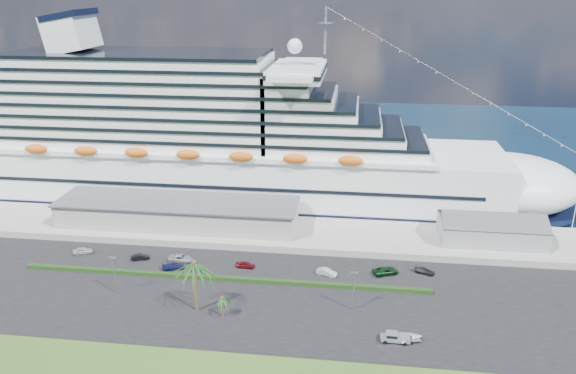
# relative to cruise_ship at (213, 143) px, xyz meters

# --- Properties ---
(ground) EXTENTS (420.00, 420.00, 0.00)m
(ground) POSITION_rel_cruise_ship_xyz_m (21.53, -64.00, -16.69)
(ground) COLOR #34521B
(ground) RESTS_ON ground
(asphalt_lot) EXTENTS (140.00, 38.00, 0.12)m
(asphalt_lot) POSITION_rel_cruise_ship_xyz_m (21.53, -53.00, -16.63)
(asphalt_lot) COLOR black
(asphalt_lot) RESTS_ON ground
(wharf) EXTENTS (240.00, 20.00, 1.80)m
(wharf) POSITION_rel_cruise_ship_xyz_m (21.53, -24.00, -15.79)
(wharf) COLOR gray
(wharf) RESTS_ON ground
(water) EXTENTS (420.00, 160.00, 0.02)m
(water) POSITION_rel_cruise_ship_xyz_m (21.53, 66.00, -16.68)
(water) COLOR black
(water) RESTS_ON ground
(cruise_ship) EXTENTS (191.00, 38.00, 54.00)m
(cruise_ship) POSITION_rel_cruise_ship_xyz_m (0.00, 0.00, 0.00)
(cruise_ship) COLOR silver
(cruise_ship) RESTS_ON ground
(terminal_building) EXTENTS (61.00, 15.00, 6.30)m
(terminal_building) POSITION_rel_cruise_ship_xyz_m (-3.47, -24.00, -11.68)
(terminal_building) COLOR gray
(terminal_building) RESTS_ON wharf
(port_shed) EXTENTS (24.00, 12.31, 7.37)m
(port_shed) POSITION_rel_cruise_ship_xyz_m (73.53, -24.00, -12.30)
(port_shed) COLOR gray
(port_shed) RESTS_ON wharf
(flagpole) EXTENTS (1.08, 0.16, 12.00)m
(flagpole) POSITION_rel_cruise_ship_xyz_m (91.57, -24.00, -8.43)
(flagpole) COLOR silver
(flagpole) RESTS_ON wharf
(hedge) EXTENTS (88.00, 1.10, 0.90)m
(hedge) POSITION_rel_cruise_ship_xyz_m (13.53, -48.00, -16.12)
(hedge) COLOR black
(hedge) RESTS_ON asphalt_lot
(lamp_post_left) EXTENTS (1.60, 0.35, 8.27)m
(lamp_post_left) POSITION_rel_cruise_ship_xyz_m (-6.47, -56.00, -11.35)
(lamp_post_left) COLOR gray
(lamp_post_left) RESTS_ON asphalt_lot
(lamp_post_right) EXTENTS (1.60, 0.35, 8.27)m
(lamp_post_right) POSITION_rel_cruise_ship_xyz_m (41.53, -56.00, -11.35)
(lamp_post_right) COLOR gray
(lamp_post_right) RESTS_ON asphalt_lot
(palm_tall) EXTENTS (8.82, 8.82, 11.13)m
(palm_tall) POSITION_rel_cruise_ship_xyz_m (11.53, -60.00, -7.49)
(palm_tall) COLOR #47301E
(palm_tall) RESTS_ON ground
(palm_short) EXTENTS (3.53, 3.53, 4.56)m
(palm_short) POSITION_rel_cruise_ship_xyz_m (17.03, -61.50, -13.03)
(palm_short) COLOR #47301E
(palm_short) RESTS_ON ground
(parked_car_0) EXTENTS (4.84, 3.23, 1.53)m
(parked_car_0) POSITION_rel_cruise_ship_xyz_m (-21.59, -39.95, -15.81)
(parked_car_0) COLOR #BABABC
(parked_car_0) RESTS_ON asphalt_lot
(parked_car_1) EXTENTS (4.30, 2.70, 1.34)m
(parked_car_1) POSITION_rel_cruise_ship_xyz_m (-7.15, -41.17, -15.91)
(parked_car_1) COLOR black
(parked_car_1) RESTS_ON asphalt_lot
(parked_car_2) EXTENTS (5.70, 2.87, 1.55)m
(parked_car_2) POSITION_rel_cruise_ship_xyz_m (2.32, -40.78, -15.80)
(parked_car_2) COLOR #999CA2
(parked_car_2) RESTS_ON asphalt_lot
(parked_car_3) EXTENTS (5.12, 3.51, 1.38)m
(parked_car_3) POSITION_rel_cruise_ship_xyz_m (1.77, -44.61, -15.89)
(parked_car_3) COLOR #141A47
(parked_car_3) RESTS_ON asphalt_lot
(parked_car_4) EXTENTS (4.24, 1.89, 1.42)m
(parked_car_4) POSITION_rel_cruise_ship_xyz_m (17.41, -41.82, -15.87)
(parked_car_4) COLOR #5E0C13
(parked_car_4) RESTS_ON asphalt_lot
(parked_car_5) EXTENTS (4.78, 2.97, 1.49)m
(parked_car_5) POSITION_rel_cruise_ship_xyz_m (35.57, -43.04, -15.83)
(parked_car_5) COLOR #B9BCC1
(parked_car_5) RESTS_ON asphalt_lot
(parked_car_6) EXTENTS (6.21, 4.47, 1.57)m
(parked_car_6) POSITION_rel_cruise_ship_xyz_m (48.28, -40.96, -15.79)
(parked_car_6) COLOR black
(parked_car_6) RESTS_ON asphalt_lot
(parked_car_7) EXTENTS (4.68, 3.17, 1.26)m
(parked_car_7) POSITION_rel_cruise_ship_xyz_m (56.77, -39.60, -15.95)
(parked_car_7) COLOR black
(parked_car_7) RESTS_ON asphalt_lot
(pickup_truck) EXTENTS (5.15, 2.06, 1.82)m
(pickup_truck) POSITION_rel_cruise_ship_xyz_m (49.00, -65.51, -15.58)
(pickup_truck) COLOR black
(pickup_truck) RESTS_ON asphalt_lot
(boat_trailer) EXTENTS (5.40, 3.85, 1.51)m
(boat_trailer) POSITION_rel_cruise_ship_xyz_m (51.52, -65.12, -15.58)
(boat_trailer) COLOR gray
(boat_trailer) RESTS_ON asphalt_lot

